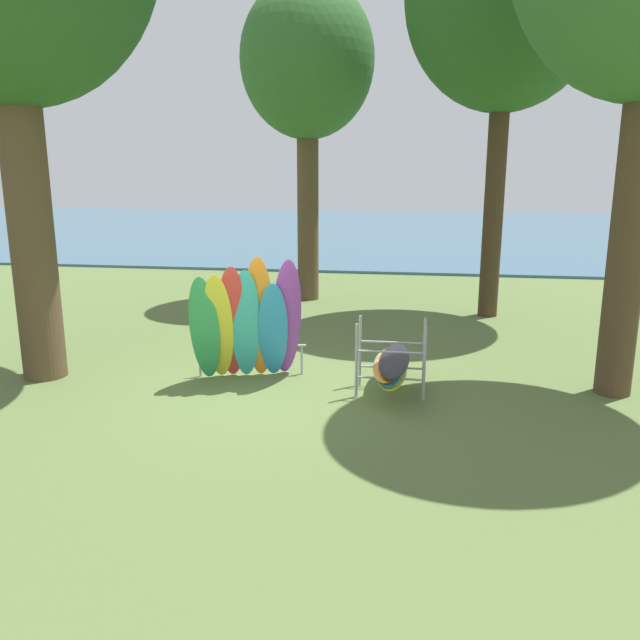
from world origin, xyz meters
TOP-DOWN VIEW (x-y plane):
  - ground_plane at (0.00, 0.00)m, footprint 80.00×80.00m
  - lake_water at (0.00, 30.86)m, footprint 80.00×36.00m
  - tree_mid_behind at (-0.62, 8.00)m, footprint 3.64×3.64m
  - leaning_board_pile at (-0.41, 0.51)m, footprint 2.06×1.24m
  - board_storage_rack at (2.14, 0.25)m, footprint 1.15×2.12m

SIDE VIEW (x-z plane):
  - ground_plane at x=0.00m, z-range 0.00..0.00m
  - lake_water at x=0.00m, z-range 0.00..0.10m
  - board_storage_rack at x=2.14m, z-range -0.13..1.12m
  - leaning_board_pile at x=-0.41m, z-range -0.11..2.17m
  - tree_mid_behind at x=-0.62m, z-range 2.12..10.80m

